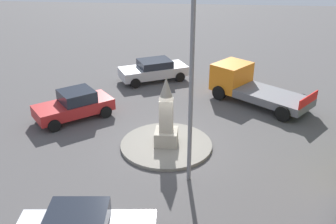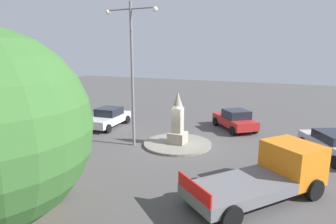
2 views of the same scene
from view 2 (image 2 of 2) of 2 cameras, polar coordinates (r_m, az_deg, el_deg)
ground_plane at (r=17.59m, az=1.95°, el=-6.70°), size 80.00×80.00×0.00m
traffic_island at (r=17.57m, az=1.95°, el=-6.47°), size 4.20×4.20×0.14m
monument at (r=17.18m, az=1.98°, el=-2.14°), size 1.02×1.02×3.21m
streetlamp at (r=16.77m, az=-7.33°, el=9.97°), size 3.37×0.28×8.44m
car_white_parked_right at (r=22.09m, az=-12.01°, el=-1.07°), size 2.28×4.37×1.46m
car_silver_waiting at (r=17.92m, az=30.69°, el=-5.61°), size 3.61×4.74×1.40m
car_red_parked_left at (r=21.41m, az=13.42°, el=-1.50°), size 3.89×4.17×1.52m
truck_orange_passing at (r=12.15m, az=20.09°, el=-11.56°), size 5.23×5.79×1.99m
truck_yellow_far_side at (r=13.51m, az=-27.18°, el=-9.43°), size 6.26×4.55×2.23m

